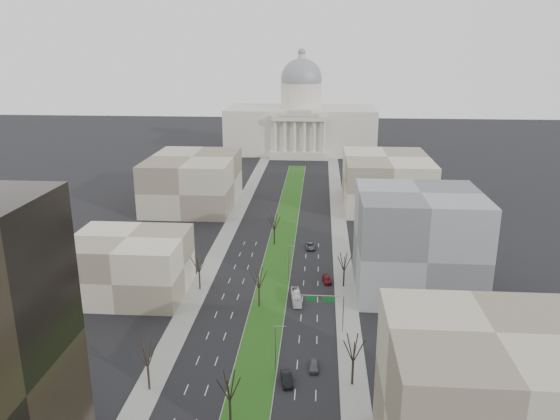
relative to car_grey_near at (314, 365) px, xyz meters
The scene contains 25 objects.
ground 64.57m from the car_grey_near, 99.39° to the left, with size 600.00×600.00×0.00m, color black.
median 63.57m from the car_grey_near, 99.53° to the left, with size 8.00×222.03×0.20m.
sidewalk_left 47.79m from the car_grey_near, 125.91° to the left, with size 5.00×330.00×0.15m, color gray.
sidewalk_right 39.33m from the car_grey_near, 79.79° to the left, with size 5.00×330.00×0.15m, color gray.
capitol 214.11m from the car_grey_near, 92.83° to the left, with size 80.00×46.00×55.00m.
building_beige_left 52.51m from the car_grey_near, 146.60° to the left, with size 26.00×22.00×14.00m, color gray.
building_tan_right 34.65m from the car_grey_near, 47.24° to the right, with size 26.00×24.00×22.00m, color gray.
building_grey_right 44.19m from the car_grey_near, 56.68° to the left, with size 28.00×26.00×24.00m, color slate.
building_far_left 113.56m from the car_grey_near, 113.70° to the left, with size 30.00×40.00×18.00m, color gray.
building_far_right 111.73m from the car_grey_near, 77.31° to the left, with size 30.00×40.00×18.00m, color gray.
tree_left_mid 29.61m from the car_grey_near, 163.34° to the right, with size 5.40×5.40×9.72m.
tree_left_far 42.56m from the car_grey_near, 131.18° to the left, with size 5.28×5.28×9.50m.
tree_right_mid 10.21m from the car_grey_near, 32.80° to the right, with size 5.52×5.52×9.94m.
tree_right_far 36.78m from the car_grey_near, 79.42° to the left, with size 5.04×5.04×9.07m.
tree_median_a 21.49m from the car_grey_near, 127.55° to the right, with size 5.40×5.40×9.72m.
tree_median_b 27.53m from the car_grey_near, 117.86° to the left, with size 5.40×5.40×9.72m.
tree_median_c 65.22m from the car_grey_near, 101.13° to the left, with size 5.40×5.40×9.72m.
streetlamp_median_b 8.01m from the car_grey_near, 169.13° to the right, with size 1.90×0.20×9.16m.
streetlamp_median_c 39.50m from the car_grey_near, 99.92° to the left, with size 1.90×0.20×9.16m.
mast_arm_signs 15.04m from the car_grey_near, 77.83° to the left, with size 9.12×0.24×8.09m.
car_grey_near is the anchor object (origin of this frame).
car_black 6.47m from the car_grey_near, 135.61° to the right, with size 1.78×5.09×1.68m, color black.
car_red 38.19m from the car_grey_near, 86.02° to the left, with size 1.91×4.69×1.36m, color maroon.
car_grey_far 61.39m from the car_grey_near, 91.79° to the left, with size 2.57×5.58×1.55m, color #54565C.
box_van 27.25m from the car_grey_near, 99.33° to the left, with size 1.90×8.13×2.26m, color white.
Camera 1 is at (10.85, -30.01, 55.92)m, focal length 35.00 mm.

